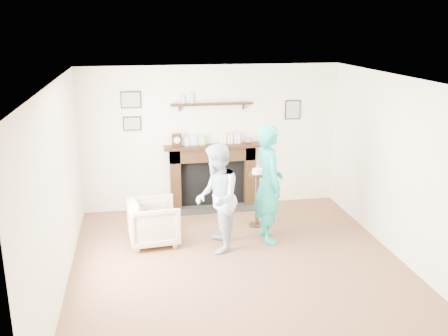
% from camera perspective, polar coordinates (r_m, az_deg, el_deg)
% --- Properties ---
extents(ground, '(5.00, 5.00, 0.00)m').
position_cam_1_polar(ground, '(6.82, 1.95, -11.53)').
color(ground, brown).
rests_on(ground, ground).
extents(room_shell, '(4.54, 5.02, 2.52)m').
position_cam_1_polar(room_shell, '(6.88, 0.85, 3.22)').
color(room_shell, '#F1EACD').
rests_on(room_shell, ground).
extents(armchair, '(0.78, 0.76, 0.66)m').
position_cam_1_polar(armchair, '(7.65, -7.92, -8.42)').
color(armchair, gray).
rests_on(armchair, ground).
extents(man, '(0.68, 0.83, 1.57)m').
position_cam_1_polar(man, '(7.38, -0.79, -9.23)').
color(man, '#C8DFFA').
rests_on(man, ground).
extents(woman, '(0.46, 0.67, 1.79)m').
position_cam_1_polar(woman, '(7.71, 4.95, -8.12)').
color(woman, '#20B5AD').
rests_on(woman, ground).
extents(pedestal_table, '(0.32, 0.32, 1.02)m').
position_cam_1_polar(pedestal_table, '(7.98, 3.83, -2.38)').
color(pedestal_table, black).
rests_on(pedestal_table, ground).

